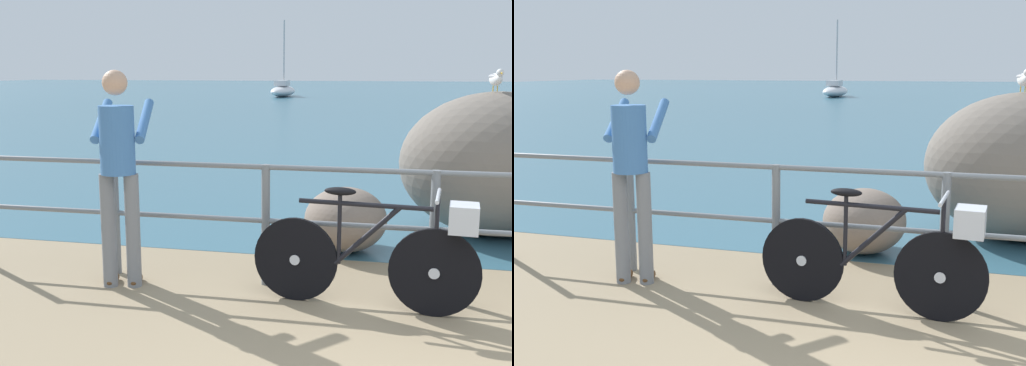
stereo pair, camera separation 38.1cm
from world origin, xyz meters
TOP-DOWN VIEW (x-y plane):
  - ground_plane at (0.00, 20.00)m, footprint 120.00×120.00m
  - sea_surface at (0.00, 47.68)m, footprint 120.00×90.00m
  - promenade_railing at (0.00, 1.87)m, footprint 8.11×0.07m
  - bicycle at (-0.38, 1.51)m, footprint 1.69×0.48m
  - person_at_railing at (-2.50, 1.59)m, footprint 0.54×0.67m
  - breakwater_boulder_main at (0.77, 3.97)m, footprint 2.06×1.60m
  - breakwater_boulder_left at (-0.77, 3.02)m, footprint 0.81×0.88m
  - seagull at (0.68, 3.86)m, footprint 0.16×0.34m
  - sailboat at (-7.45, 37.30)m, footprint 1.51×4.46m

SIDE VIEW (x-z plane):
  - ground_plane at x=0.00m, z-range -0.10..0.00m
  - sea_surface at x=0.00m, z-range 0.00..0.01m
  - breakwater_boulder_left at x=-0.77m, z-range 0.00..0.63m
  - sailboat at x=-7.45m, z-range -2.03..2.87m
  - bicycle at x=-0.38m, z-range 0.00..0.92m
  - promenade_railing at x=0.00m, z-range 0.12..1.15m
  - breakwater_boulder_main at x=0.77m, z-range 0.00..1.55m
  - person_at_railing at x=-2.50m, z-range 0.10..1.88m
  - seagull at x=0.68m, z-range 1.58..1.81m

